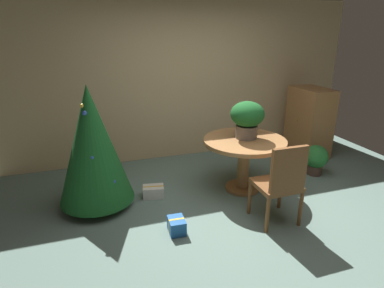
% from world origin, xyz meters
% --- Properties ---
extents(ground_plane, '(6.60, 6.60, 0.00)m').
position_xyz_m(ground_plane, '(0.00, 0.00, 0.00)').
color(ground_plane, slate).
extents(back_wall_panel, '(6.00, 0.10, 2.60)m').
position_xyz_m(back_wall_panel, '(0.00, 2.20, 1.30)').
color(back_wall_panel, tan).
rests_on(back_wall_panel, ground_plane).
extents(round_dining_table, '(1.11, 1.11, 0.74)m').
position_xyz_m(round_dining_table, '(0.35, 0.63, 0.58)').
color(round_dining_table, '#9E6B3D').
rests_on(round_dining_table, ground_plane).
extents(flower_vase, '(0.45, 0.45, 0.50)m').
position_xyz_m(flower_vase, '(0.39, 0.68, 1.03)').
color(flower_vase, '#665B51').
rests_on(flower_vase, round_dining_table).
extents(wooden_chair_near, '(0.47, 0.46, 0.98)m').
position_xyz_m(wooden_chair_near, '(0.35, -0.26, 0.54)').
color(wooden_chair_near, brown).
rests_on(wooden_chair_near, ground_plane).
extents(holiday_tree, '(0.92, 0.92, 1.55)m').
position_xyz_m(holiday_tree, '(-1.59, 0.81, 0.82)').
color(holiday_tree, brown).
rests_on(holiday_tree, ground_plane).
extents(gift_box_blue, '(0.19, 0.24, 0.17)m').
position_xyz_m(gift_box_blue, '(-0.81, -0.07, 0.08)').
color(gift_box_blue, '#1E569E').
rests_on(gift_box_blue, ground_plane).
extents(gift_box_cream, '(0.31, 0.24, 0.15)m').
position_xyz_m(gift_box_cream, '(-0.88, 0.80, 0.08)').
color(gift_box_cream, silver).
rests_on(gift_box_cream, ground_plane).
extents(wooden_cabinet, '(0.50, 0.76, 1.18)m').
position_xyz_m(wooden_cabinet, '(2.06, 1.52, 0.59)').
color(wooden_cabinet, '#9E6B3D').
rests_on(wooden_cabinet, ground_plane).
extents(potted_plant, '(0.36, 0.36, 0.47)m').
position_xyz_m(potted_plant, '(1.64, 0.73, 0.26)').
color(potted_plant, '#4C382D').
rests_on(potted_plant, ground_plane).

